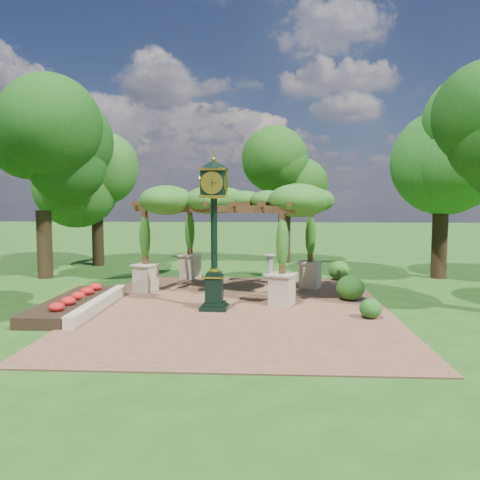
{
  "coord_description": "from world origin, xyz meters",
  "views": [
    {
      "loc": [
        0.9,
        -14.52,
        3.7
      ],
      "look_at": [
        0.0,
        2.5,
        2.2
      ],
      "focal_mm": 35.0,
      "sensor_mm": 36.0,
      "label": 1
    }
  ],
  "objects": [
    {
      "name": "shrub_mid",
      "position": [
        4.01,
        2.37,
        0.49
      ],
      "size": [
        1.18,
        1.18,
        0.91
      ],
      "primitive_type": "ellipsoid",
      "rotation": [
        0.0,
        0.0,
        0.19
      ],
      "color": "#205317",
      "rests_on": "brick_plaza"
    },
    {
      "name": "border_wall",
      "position": [
        -4.6,
        0.5,
        0.2
      ],
      "size": [
        0.35,
        5.0,
        0.4
      ],
      "primitive_type": "cube",
      "color": "#C6B793",
      "rests_on": "ground"
    },
    {
      "name": "tree_east_far",
      "position": [
        9.06,
        7.66,
        6.22
      ],
      "size": [
        4.72,
        4.72,
        9.06
      ],
      "color": "#322013",
      "rests_on": "ground"
    },
    {
      "name": "tree_west_near",
      "position": [
        -9.38,
        6.7,
        5.62
      ],
      "size": [
        4.55,
        4.55,
        8.18
      ],
      "color": "#312213",
      "rests_on": "ground"
    },
    {
      "name": "pedestal_clock",
      "position": [
        -0.76,
        0.72,
        3.0
      ],
      "size": [
        1.04,
        1.04,
        5.01
      ],
      "rotation": [
        0.0,
        0.0,
        -0.05
      ],
      "color": "black",
      "rests_on": "brick_plaza"
    },
    {
      "name": "tree_west_far",
      "position": [
        -8.39,
        10.97,
        4.78
      ],
      "size": [
        4.28,
        4.28,
        6.96
      ],
      "color": "black",
      "rests_on": "ground"
    },
    {
      "name": "shrub_front",
      "position": [
        4.17,
        -0.21,
        0.35
      ],
      "size": [
        0.88,
        0.88,
        0.61
      ],
      "primitive_type": "ellipsoid",
      "rotation": [
        0.0,
        0.0,
        0.37
      ],
      "color": "#1D5117",
      "rests_on": "brick_plaza"
    },
    {
      "name": "tree_north",
      "position": [
        2.05,
        12.68,
        5.55
      ],
      "size": [
        3.62,
        3.62,
        8.14
      ],
      "color": "#352315",
      "rests_on": "ground"
    },
    {
      "name": "pergola",
      "position": [
        -0.52,
        4.13,
        3.43
      ],
      "size": [
        7.7,
        6.29,
        4.18
      ],
      "rotation": [
        0.0,
        0.0,
        -0.38
      ],
      "color": "#BFAD8E",
      "rests_on": "brick_plaza"
    },
    {
      "name": "ground",
      "position": [
        0.0,
        0.0,
        0.0
      ],
      "size": [
        120.0,
        120.0,
        0.0
      ],
      "primitive_type": "plane",
      "color": "#1E4714",
      "rests_on": "ground"
    },
    {
      "name": "brick_plaza",
      "position": [
        0.0,
        1.0,
        0.02
      ],
      "size": [
        10.0,
        12.0,
        0.04
      ],
      "primitive_type": "cube",
      "color": "brown",
      "rests_on": "ground"
    },
    {
      "name": "flower_bed",
      "position": [
        -5.5,
        0.5,
        0.18
      ],
      "size": [
        1.5,
        5.0,
        0.36
      ],
      "primitive_type": "cube",
      "color": "red",
      "rests_on": "ground"
    },
    {
      "name": "shrub_back",
      "position": [
        4.28,
        6.64,
        0.47
      ],
      "size": [
        0.99,
        0.99,
        0.86
      ],
      "primitive_type": "ellipsoid",
      "rotation": [
        0.0,
        0.0,
        -0.03
      ],
      "color": "#255618",
      "rests_on": "brick_plaza"
    },
    {
      "name": "sundial",
      "position": [
        1.16,
        7.79,
        0.46
      ],
      "size": [
        0.7,
        0.7,
        1.04
      ],
      "rotation": [
        0.0,
        0.0,
        -0.25
      ],
      "color": "#9A9992",
      "rests_on": "ground"
    }
  ]
}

